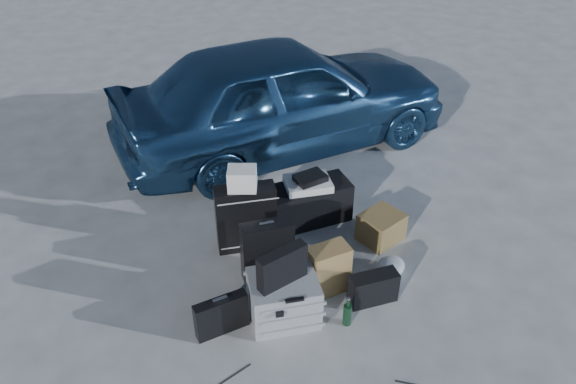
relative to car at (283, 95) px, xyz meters
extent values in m
plane|color=beige|center=(-0.72, -2.65, -0.65)|extent=(60.00, 60.00, 0.00)
imported|color=#2F5E8C|center=(0.00, 0.00, 0.00)|extent=(3.92, 1.83, 1.30)
cube|color=#949799|center=(-0.98, -2.53, -0.46)|extent=(0.58, 0.51, 0.38)
cube|color=black|center=(-0.99, -2.53, -0.12)|extent=(0.41, 0.20, 0.30)
cube|color=black|center=(-1.47, -2.49, -0.49)|extent=(0.42, 0.14, 0.32)
cube|color=black|center=(-0.94, -2.05, -0.37)|extent=(0.45, 0.19, 0.56)
cube|color=black|center=(-0.98, -1.60, -0.33)|extent=(0.56, 0.28, 0.64)
cube|color=white|center=(-0.99, -1.59, 0.09)|extent=(0.30, 0.27, 0.19)
cube|color=black|center=(-0.31, -1.45, -0.45)|extent=(0.80, 0.35, 0.40)
cube|color=white|center=(-0.32, -1.46, -0.21)|extent=(0.47, 0.38, 0.07)
cube|color=black|center=(-0.30, -1.47, -0.15)|extent=(0.31, 0.24, 0.06)
cube|color=#A97949|center=(-0.53, -2.38, -0.43)|extent=(0.34, 0.22, 0.44)
cube|color=olive|center=(0.21, -1.96, -0.51)|extent=(0.45, 0.42, 0.27)
ellipsoid|color=silver|center=(0.06, -2.41, -0.58)|extent=(0.33, 0.31, 0.15)
cube|color=black|center=(-0.24, -2.64, -0.51)|extent=(0.40, 0.17, 0.28)
cylinder|color=black|center=(-0.55, -2.79, -0.52)|extent=(0.08, 0.08, 0.26)
camera|label=1|loc=(-2.09, -5.43, 2.71)|focal=35.00mm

